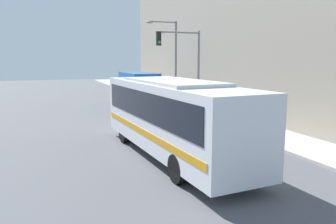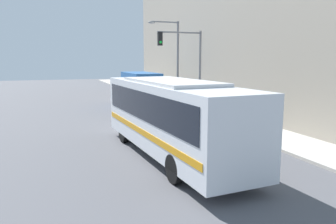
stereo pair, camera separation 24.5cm
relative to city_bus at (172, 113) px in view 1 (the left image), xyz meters
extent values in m
plane|color=#515156|center=(0.32, -2.55, -1.85)|extent=(120.00, 120.00, 0.00)
cube|color=#B7B2A8|center=(6.26, 17.45, -1.79)|extent=(2.89, 70.00, 0.13)
cube|color=#9E9384|center=(10.71, 14.48, 4.31)|extent=(6.00, 32.06, 12.33)
cube|color=silver|center=(0.00, 0.00, -0.10)|extent=(3.09, 10.23, 2.67)
cube|color=black|center=(0.00, 0.00, 0.38)|extent=(3.08, 9.42, 1.11)
cube|color=orange|center=(0.00, 0.00, -0.69)|extent=(3.10, 9.83, 0.24)
cube|color=silver|center=(0.00, 0.00, 1.28)|extent=(2.61, 5.68, 0.16)
cylinder|color=black|center=(0.91, 3.19, -1.36)|extent=(0.34, 1.00, 0.98)
cylinder|color=black|center=(-1.29, 3.06, -1.36)|extent=(0.34, 1.00, 0.98)
cylinder|color=black|center=(1.27, -2.71, -1.36)|extent=(0.34, 1.00, 0.98)
cylinder|color=black|center=(-0.93, -2.84, -1.36)|extent=(0.34, 1.00, 0.98)
cube|color=#265999|center=(2.89, 14.92, -0.17)|extent=(2.23, 5.56, 2.47)
cube|color=silver|center=(2.89, 18.78, -0.53)|extent=(2.12, 2.16, 1.74)
cylinder|color=black|center=(1.92, 18.40, -1.40)|extent=(0.25, 0.90, 0.90)
cylinder|color=black|center=(1.92, 13.88, -1.40)|extent=(0.25, 0.90, 0.90)
cylinder|color=gold|center=(5.42, 2.54, -1.47)|extent=(0.24, 0.24, 0.50)
sphere|color=gold|center=(5.42, 2.54, -1.15)|extent=(0.23, 0.23, 0.23)
cylinder|color=gold|center=(5.42, 2.40, -1.45)|extent=(0.11, 0.15, 0.11)
cylinder|color=slate|center=(5.57, 8.79, 1.21)|extent=(0.16, 0.16, 5.87)
cylinder|color=slate|center=(3.97, 8.79, 4.00)|extent=(3.20, 0.11, 0.11)
cube|color=black|center=(2.57, 8.79, 3.55)|extent=(0.30, 0.24, 0.90)
sphere|color=#19D83F|center=(2.57, 8.65, 3.32)|extent=(0.18, 0.18, 0.18)
cylinder|color=slate|center=(5.67, 13.24, 1.77)|extent=(0.18, 0.18, 7.00)
cylinder|color=slate|center=(4.53, 13.24, 5.17)|extent=(2.28, 0.11, 0.11)
ellipsoid|color=gray|center=(3.39, 13.24, 5.09)|extent=(0.56, 0.28, 0.20)
cylinder|color=#23283D|center=(6.65, 6.88, -1.32)|extent=(0.28, 0.28, 0.80)
cylinder|color=#2659A5|center=(6.65, 6.88, -0.59)|extent=(0.34, 0.34, 0.67)
sphere|color=tan|center=(6.65, 6.88, -0.14)|extent=(0.22, 0.22, 0.22)
cylinder|color=slate|center=(6.42, 3.68, -1.31)|extent=(0.28, 0.28, 0.82)
cylinder|color=#2659A5|center=(6.42, 3.68, -0.56)|extent=(0.34, 0.34, 0.69)
sphere|color=tan|center=(6.42, 3.68, -0.10)|extent=(0.22, 0.22, 0.22)
camera|label=1|loc=(-4.93, -12.31, 2.17)|focal=35.00mm
camera|label=2|loc=(-4.70, -12.40, 2.17)|focal=35.00mm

